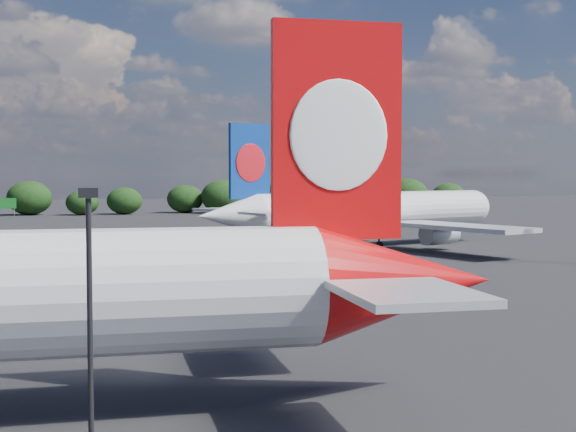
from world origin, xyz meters
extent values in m
plane|color=black|center=(0.00, 60.00, 0.00)|extent=(500.00, 500.00, 0.00)
cone|color=#BE090B|center=(18.94, 0.98, 5.44)|extent=(8.72, 5.47, 5.44)
cube|color=#BE090B|center=(15.67, 1.00, 12.40)|extent=(5.98, 0.56, 9.79)
ellipsoid|color=white|center=(15.67, 0.67, 12.20)|extent=(4.57, 0.23, 5.00)
ellipsoid|color=white|center=(15.67, 1.32, 12.20)|extent=(4.57, 0.23, 5.00)
cube|color=#ACAEB4|center=(16.74, -4.99, 5.87)|extent=(4.92, 6.54, 0.33)
cube|color=#ACAEB4|center=(16.78, 6.98, 5.87)|extent=(4.92, 6.54, 0.33)
cylinder|color=silver|center=(43.50, 74.38, 5.30)|extent=(39.38, 19.91, 5.30)
sphere|color=silver|center=(62.20, 81.87, 5.30)|extent=(6.89, 6.89, 5.30)
cone|color=silver|center=(20.86, 65.31, 5.30)|extent=(9.85, 8.08, 5.30)
cube|color=navy|center=(23.81, 66.49, 12.09)|extent=(5.61, 2.66, 9.54)
ellipsoid|color=red|center=(23.93, 66.20, 11.90)|extent=(4.21, 1.85, 4.88)
ellipsoid|color=red|center=(23.69, 66.79, 11.90)|extent=(4.21, 1.85, 4.88)
cube|color=#ACAEB4|center=(25.00, 60.68, 5.73)|extent=(6.80, 7.68, 0.32)
cube|color=#ACAEB4|center=(20.66, 71.51, 5.73)|extent=(6.80, 7.68, 0.32)
cube|color=#ACAEB4|center=(50.59, 62.37, 3.61)|extent=(14.29, 22.25, 0.58)
cube|color=#ACAEB4|center=(40.34, 87.97, 3.61)|extent=(14.29, 22.25, 0.58)
cylinder|color=#ACAEB4|center=(50.59, 68.08, 2.23)|extent=(5.99, 4.63, 2.86)
cube|color=#ACAEB4|center=(50.59, 68.08, 2.97)|extent=(2.28, 1.16, 1.27)
cylinder|color=#ACAEB4|center=(44.28, 83.83, 2.23)|extent=(5.99, 4.63, 2.86)
cube|color=#ACAEB4|center=(44.28, 83.83, 2.97)|extent=(2.28, 1.16, 1.27)
cylinder|color=black|center=(42.71, 70.64, 1.59)|extent=(0.39, 0.39, 2.65)
cylinder|color=black|center=(42.71, 70.64, 0.58)|extent=(1.26, 0.88, 1.17)
cylinder|color=black|center=(41.63, 70.20, 0.58)|extent=(1.26, 0.88, 1.17)
cylinder|color=black|center=(40.35, 76.54, 1.59)|extent=(0.39, 0.39, 2.65)
cylinder|color=black|center=(40.35, 76.54, 0.58)|extent=(1.26, 0.88, 1.17)
cylinder|color=black|center=(39.26, 76.11, 0.58)|extent=(1.26, 0.88, 1.17)
cylinder|color=black|center=(58.26, 80.30, 1.54)|extent=(0.33, 0.33, 2.65)
cylinder|color=black|center=(58.26, 80.30, 0.48)|extent=(1.02, 0.70, 0.95)
cylinder|color=black|center=(4.91, -10.48, 4.89)|extent=(0.16, 0.16, 9.79)
cube|color=black|center=(4.91, -10.48, 9.94)|extent=(0.55, 0.30, 0.28)
cube|color=#14661E|center=(-18.00, 176.00, 3.20)|extent=(6.00, 0.30, 2.60)
cylinder|color=gray|center=(-15.50, 176.00, 1.00)|extent=(0.20, 0.20, 2.00)
cube|color=gold|center=(12.00, 182.00, 4.00)|extent=(5.00, 0.30, 3.00)
cylinder|color=gray|center=(12.00, 182.00, 1.25)|extent=(0.30, 0.30, 2.50)
ellipsoid|color=black|center=(-12.20, 180.23, 4.36)|extent=(11.33, 9.59, 8.71)
ellipsoid|color=black|center=(0.92, 177.03, 3.18)|extent=(8.26, 6.99, 6.35)
ellipsoid|color=black|center=(11.54, 178.49, 3.50)|extent=(9.11, 7.71, 7.01)
ellipsoid|color=black|center=(27.79, 183.06, 3.78)|extent=(9.84, 8.32, 7.57)
ellipsoid|color=black|center=(37.30, 178.28, 4.49)|extent=(11.67, 9.87, 8.98)
ellipsoid|color=black|center=(54.83, 179.54, 4.47)|extent=(11.63, 9.84, 8.95)
ellipsoid|color=black|center=(68.44, 179.90, 4.49)|extent=(11.66, 9.87, 8.97)
ellipsoid|color=black|center=(81.86, 180.46, 2.85)|extent=(7.42, 6.28, 5.71)
ellipsoid|color=black|center=(91.09, 181.50, 4.61)|extent=(11.99, 10.14, 9.22)
ellipsoid|color=black|center=(103.44, 180.75, 3.92)|extent=(10.20, 8.63, 7.85)
camera|label=1|loc=(5.22, -33.73, 10.46)|focal=50.00mm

